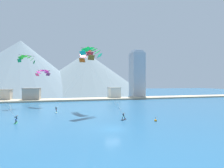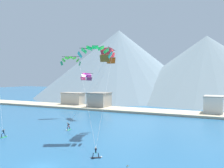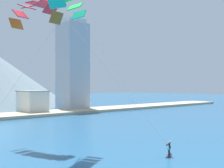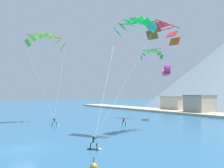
{
  "view_description": "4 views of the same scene",
  "coord_description": "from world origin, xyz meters",
  "views": [
    {
      "loc": [
        -8.35,
        -29.39,
        8.06
      ],
      "look_at": [
        3.07,
        11.21,
        7.79
      ],
      "focal_mm": 28.0,
      "sensor_mm": 36.0,
      "label": 1
    },
    {
      "loc": [
        21.63,
        -24.28,
        11.62
      ],
      "look_at": [
        2.78,
        14.99,
        10.3
      ],
      "focal_mm": 40.0,
      "sensor_mm": 36.0,
      "label": 2
    },
    {
      "loc": [
        -21.19,
        -12.4,
        7.18
      ],
      "look_at": [
        1.56,
        11.83,
        7.28
      ],
      "focal_mm": 50.0,
      "sensor_mm": 36.0,
      "label": 3
    },
    {
      "loc": [
        28.57,
        -5.98,
        5.99
      ],
      "look_at": [
        -3.87,
        13.71,
        7.54
      ],
      "focal_mm": 40.0,
      "sensor_mm": 36.0,
      "label": 4
    }
  ],
  "objects": [
    {
      "name": "parafoil_kite_distant_high_outer",
      "position": [
        -15.12,
        35.66,
        11.84
      ],
      "size": [
        5.28,
        4.61,
        2.14
      ],
      "color": "#962C50"
    },
    {
      "name": "kitesurfer_mid_center",
      "position": [
        4.53,
        6.53,
        0.44
      ],
      "size": [
        1.7,
        1.22,
        1.65
      ],
      "color": "black",
      "rests_on": "ground"
    },
    {
      "name": "parafoil_kite_distant_low_drift",
      "position": [
        -20.26,
        35.45,
        16.36
      ],
      "size": [
        5.14,
        4.61,
        2.67
      ],
      "color": "#149348"
    },
    {
      "name": "shore_building_promenade_mid",
      "position": [
        16.89,
        56.64,
        2.91
      ],
      "size": [
        5.52,
        7.21,
        5.81
      ],
      "color": "silver",
      "rests_on": "ground"
    },
    {
      "name": "kitesurfer_near_trail",
      "position": [
        -10.1,
        19.81,
        0.48
      ],
      "size": [
        0.62,
        1.75,
        1.69
      ],
      "color": "#33B266",
      "rests_on": "ground"
    },
    {
      "name": "ground_plane",
      "position": [
        0.0,
        0.0,
        0.0
      ],
      "size": [
        400.0,
        400.0,
        0.0
      ],
      "primitive_type": "plane",
      "color": "#23567F"
    },
    {
      "name": "mountain_peak_central_summit",
      "position": [
        -37.28,
        107.76,
        19.11
      ],
      "size": [
        95.41,
        95.41,
        38.22
      ],
      "color": "slate",
      "rests_on": "ground"
    },
    {
      "name": "parafoil_kite_near_trail",
      "position": [
        -1.69,
        22.35,
        16.32
      ],
      "size": [
        10.19,
        7.85,
        16.16
      ],
      "color": "#985118"
    },
    {
      "name": "shore_building_harbour_front",
      "position": [
        -34.78,
        57.69,
        2.64
      ],
      "size": [
        8.93,
        4.85,
        5.26
      ],
      "color": "beige",
      "rests_on": "ground"
    },
    {
      "name": "shore_building_quay_east",
      "position": [
        -21.68,
        55.27,
        2.89
      ],
      "size": [
        7.11,
        7.15,
        5.76
      ],
      "color": "#A89E8E",
      "rests_on": "ground"
    },
    {
      "name": "shoreline_strip",
      "position": [
        0.0,
        53.46,
        0.35
      ],
      "size": [
        180.0,
        10.0,
        0.7
      ],
      "primitive_type": "cube",
      "color": "tan",
      "rests_on": "ground"
    },
    {
      "name": "parafoil_kite_mid_center",
      "position": [
        -1.19,
        16.05,
        16.3
      ],
      "size": [
        8.65,
        12.23,
        16.05
      ],
      "color": "#15B38F"
    },
    {
      "name": "kitesurfer_near_lead",
      "position": [
        -17.38,
        9.42,
        0.48
      ],
      "size": [
        0.61,
        1.74,
        1.68
      ],
      "color": "#33B266",
      "rests_on": "ground"
    },
    {
      "name": "mountain_peak_west_ridge",
      "position": [
        9.96,
        111.81,
        16.21
      ],
      "size": [
        91.7,
        91.7,
        32.43
      ],
      "color": "slate",
      "rests_on": "ground"
    }
  ]
}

